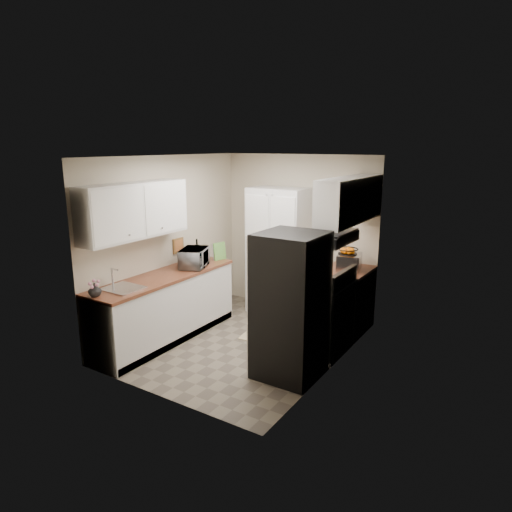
# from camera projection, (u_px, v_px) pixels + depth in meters

# --- Properties ---
(ground) EXTENTS (3.20, 3.20, 0.00)m
(ground) POSITION_uv_depth(u_px,v_px,m) (243.00, 343.00, 6.24)
(ground) COLOR #665B4C
(ground) RESTS_ON ground
(room_shell) EXTENTS (2.64, 3.24, 2.52)m
(room_shell) POSITION_uv_depth(u_px,v_px,m) (240.00, 226.00, 5.85)
(room_shell) COLOR #C2B59C
(room_shell) RESTS_ON ground
(pantry_cabinet) EXTENTS (0.90, 0.55, 2.00)m
(pantry_cabinet) POSITION_uv_depth(u_px,v_px,m) (278.00, 252.00, 7.18)
(pantry_cabinet) COLOR silver
(pantry_cabinet) RESTS_ON ground
(base_cabinet_left) EXTENTS (0.60, 2.30, 0.88)m
(base_cabinet_left) POSITION_uv_depth(u_px,v_px,m) (166.00, 308.00, 6.29)
(base_cabinet_left) COLOR silver
(base_cabinet_left) RESTS_ON ground
(countertop_left) EXTENTS (0.63, 2.33, 0.04)m
(countertop_left) POSITION_uv_depth(u_px,v_px,m) (164.00, 277.00, 6.18)
(countertop_left) COLOR brown
(countertop_left) RESTS_ON base_cabinet_left
(base_cabinet_right) EXTENTS (0.60, 0.80, 0.88)m
(base_cabinet_right) POSITION_uv_depth(u_px,v_px,m) (345.00, 301.00, 6.59)
(base_cabinet_right) COLOR silver
(base_cabinet_right) RESTS_ON ground
(countertop_right) EXTENTS (0.63, 0.83, 0.04)m
(countertop_right) POSITION_uv_depth(u_px,v_px,m) (347.00, 270.00, 6.48)
(countertop_right) COLOR brown
(countertop_right) RESTS_ON base_cabinet_right
(electric_range) EXTENTS (0.71, 0.78, 1.13)m
(electric_range) POSITION_uv_depth(u_px,v_px,m) (321.00, 315.00, 5.93)
(electric_range) COLOR #B7B7BC
(electric_range) RESTS_ON ground
(refrigerator) EXTENTS (0.70, 0.72, 1.70)m
(refrigerator) POSITION_uv_depth(u_px,v_px,m) (290.00, 306.00, 5.21)
(refrigerator) COLOR #B7B7BC
(refrigerator) RESTS_ON ground
(microwave) EXTENTS (0.51, 0.59, 0.27)m
(microwave) POSITION_uv_depth(u_px,v_px,m) (194.00, 258.00, 6.55)
(microwave) COLOR #B5B6BA
(microwave) RESTS_ON countertop_left
(wine_bottle) EXTENTS (0.08, 0.08, 0.31)m
(wine_bottle) POSITION_uv_depth(u_px,v_px,m) (197.00, 251.00, 6.90)
(wine_bottle) COLOR black
(wine_bottle) RESTS_ON countertop_left
(flower_vase) EXTENTS (0.17, 0.17, 0.16)m
(flower_vase) POSITION_uv_depth(u_px,v_px,m) (95.00, 290.00, 5.30)
(flower_vase) COLOR beige
(flower_vase) RESTS_ON countertop_left
(cutting_board) EXTENTS (0.08, 0.21, 0.27)m
(cutting_board) POSITION_uv_depth(u_px,v_px,m) (220.00, 251.00, 6.97)
(cutting_board) COLOR #57943E
(cutting_board) RESTS_ON countertop_left
(toaster_oven) EXTENTS (0.39, 0.45, 0.23)m
(toaster_oven) POSITION_uv_depth(u_px,v_px,m) (349.00, 262.00, 6.42)
(toaster_oven) COLOR #A7A6AA
(toaster_oven) RESTS_ON countertop_right
(fruit_basket) EXTENTS (0.29, 0.29, 0.12)m
(fruit_basket) POSITION_uv_depth(u_px,v_px,m) (348.00, 250.00, 6.38)
(fruit_basket) COLOR orange
(fruit_basket) RESTS_ON toaster_oven
(kitchen_mat) EXTENTS (0.60, 0.86, 0.01)m
(kitchen_mat) POSITION_uv_depth(u_px,v_px,m) (265.00, 331.00, 6.61)
(kitchen_mat) COLOR tan
(kitchen_mat) RESTS_ON ground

